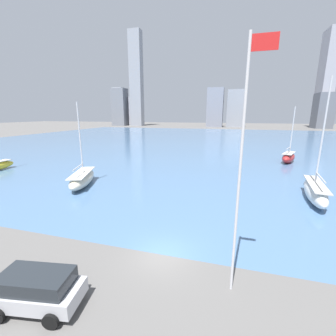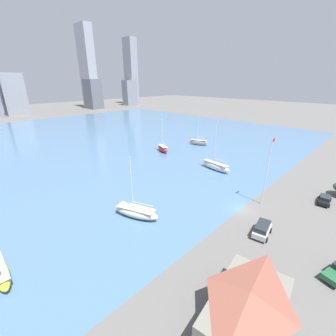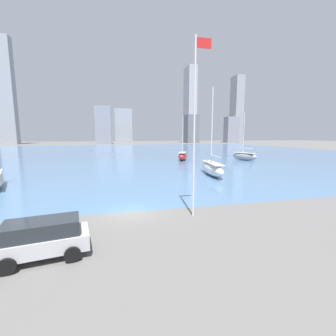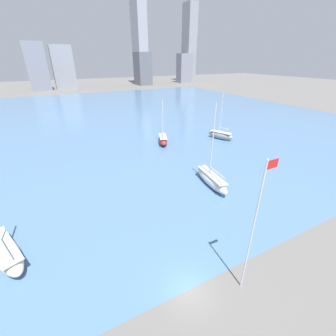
# 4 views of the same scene
# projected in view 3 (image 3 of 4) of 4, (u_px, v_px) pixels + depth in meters

# --- Properties ---
(ground_plane) EXTENTS (500.00, 500.00, 0.00)m
(ground_plane) POSITION_uv_depth(u_px,v_px,m) (131.00, 212.00, 18.18)
(ground_plane) COLOR #605E5B
(harbor_water) EXTENTS (180.00, 140.00, 0.00)m
(harbor_water) POSITION_uv_depth(u_px,v_px,m) (118.00, 152.00, 85.62)
(harbor_water) COLOR #4C7099
(harbor_water) RESTS_ON ground_plane
(flag_pole) EXTENTS (1.24, 0.14, 13.06)m
(flag_pole) POSITION_uv_depth(u_px,v_px,m) (195.00, 123.00, 16.37)
(flag_pole) COLOR silver
(flag_pole) RESTS_ON ground_plane
(distant_city_skyline) EXTENTS (209.55, 21.41, 73.62)m
(distant_city_skyline) POSITION_uv_depth(u_px,v_px,m) (128.00, 115.00, 181.07)
(distant_city_skyline) COLOR #8E939E
(distant_city_skyline) RESTS_ON ground_plane
(sailboat_white) EXTENTS (3.02, 9.32, 13.44)m
(sailboat_white) POSITION_uv_depth(u_px,v_px,m) (212.00, 168.00, 35.04)
(sailboat_white) COLOR white
(sailboat_white) RESTS_ON harbor_water
(sailboat_gray) EXTENTS (4.38, 7.03, 11.92)m
(sailboat_gray) POSITION_uv_depth(u_px,v_px,m) (244.00, 156.00, 56.60)
(sailboat_gray) COLOR gray
(sailboat_gray) RESTS_ON harbor_water
(sailboat_red) EXTENTS (4.26, 6.69, 11.02)m
(sailboat_red) POSITION_uv_depth(u_px,v_px,m) (183.00, 156.00, 56.63)
(sailboat_red) COLOR #B72828
(sailboat_red) RESTS_ON harbor_water
(parked_suv_silver) EXTENTS (4.62, 2.88, 1.94)m
(parked_suv_silver) POSITION_uv_depth(u_px,v_px,m) (43.00, 237.00, 11.30)
(parked_suv_silver) COLOR #B7B7BC
(parked_suv_silver) RESTS_ON ground_plane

